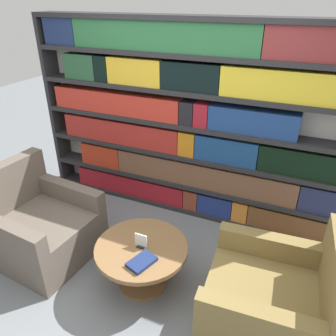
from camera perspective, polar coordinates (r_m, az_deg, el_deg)
name	(u,v)px	position (r m, az deg, el deg)	size (l,w,h in m)	color
ground_plane	(123,292)	(3.14, -7.82, -20.65)	(14.00, 14.00, 0.00)	slate
bookshelf	(186,124)	(3.64, 3.23, 7.69)	(3.59, 0.30, 2.18)	silver
armchair_left	(39,227)	(3.55, -21.53, -9.49)	(1.01, 0.95, 0.91)	brown
armchair_right	(275,304)	(2.77, 18.10, -21.57)	(0.99, 0.93, 0.91)	olive
coffee_table	(142,257)	(2.99, -4.59, -15.20)	(0.81, 0.81, 0.43)	brown
table_sign	(141,242)	(2.87, -4.73, -12.65)	(0.11, 0.06, 0.13)	black
stray_book	(142,262)	(2.75, -4.60, -15.99)	(0.21, 0.27, 0.03)	navy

